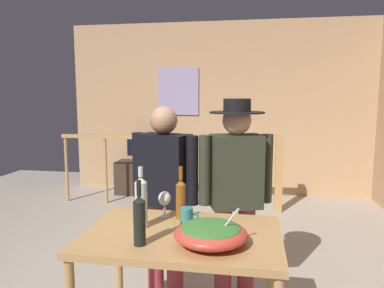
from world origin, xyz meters
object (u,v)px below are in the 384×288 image
object	(u,v)px
flat_screen_tv	(143,146)
person_standing_left	(164,188)
stair_railing	(202,161)
person_standing_right	(236,186)
wine_bottle_amber	(181,198)
wine_glass	(164,199)
tv_console	(145,178)
serving_table	(182,248)
mug_teal	(187,216)
salad_bowl	(211,233)
wine_bottle_dark	(139,219)
framed_picture	(178,91)
wine_bottle_clear	(141,201)

from	to	relation	value
flat_screen_tv	person_standing_left	size ratio (longest dim) A/B	0.35
stair_railing	person_standing_right	world-z (taller)	person_standing_right
wine_bottle_amber	person_standing_right	distance (m)	0.56
wine_glass	person_standing_right	world-z (taller)	person_standing_right
tv_console	wine_glass	distance (m)	3.59
serving_table	wine_glass	size ratio (longest dim) A/B	6.69
mug_teal	person_standing_left	size ratio (longest dim) A/B	0.07
serving_table	wine_bottle_amber	size ratio (longest dim) A/B	3.32
salad_bowl	wine_bottle_dark	distance (m)	0.38
framed_picture	flat_screen_tv	xyz separation A→B (m)	(-0.50, -0.32, -0.88)
stair_railing	flat_screen_tv	bearing A→B (deg)	151.30
stair_railing	wine_bottle_clear	xyz separation A→B (m)	(0.04, -2.95, 0.29)
stair_railing	flat_screen_tv	size ratio (longest dim) A/B	6.11
framed_picture	wine_bottle_dark	size ratio (longest dim) A/B	2.18
wine_bottle_dark	mug_teal	xyz separation A→B (m)	(0.19, 0.34, -0.09)
salad_bowl	mug_teal	size ratio (longest dim) A/B	3.49
wine_bottle_dark	wine_bottle_clear	bearing A→B (deg)	105.45
stair_railing	flat_screen_tv	distance (m)	1.18
wine_bottle_dark	wine_bottle_amber	xyz separation A→B (m)	(0.14, 0.44, -0.01)
wine_bottle_dark	wine_bottle_amber	size ratio (longest dim) A/B	1.03
salad_bowl	wine_bottle_amber	bearing A→B (deg)	122.75
framed_picture	salad_bowl	distance (m)	4.21
person_standing_right	framed_picture	bearing A→B (deg)	-88.89
framed_picture	stair_railing	size ratio (longest dim) A/B	0.24
serving_table	person_standing_right	bearing A→B (deg)	68.04
stair_railing	wine_glass	distance (m)	2.76
framed_picture	stair_railing	bearing A→B (deg)	-59.30
salad_bowl	wine_bottle_clear	world-z (taller)	wine_bottle_clear
mug_teal	wine_bottle_clear	bearing A→B (deg)	-160.47
framed_picture	flat_screen_tv	bearing A→B (deg)	-147.50
salad_bowl	person_standing_right	world-z (taller)	person_standing_right
salad_bowl	person_standing_right	xyz separation A→B (m)	(0.09, 0.81, 0.05)
wine_bottle_clear	mug_teal	xyz separation A→B (m)	(0.26, 0.09, -0.11)
framed_picture	wine_glass	size ratio (longest dim) A/B	4.52
serving_table	person_standing_right	distance (m)	0.76
flat_screen_tv	wine_bottle_amber	distance (m)	3.57
wine_glass	salad_bowl	bearing A→B (deg)	-47.95
wine_glass	wine_bottle_dark	xyz separation A→B (m)	(-0.02, -0.46, 0.02)
salad_bowl	wine_bottle_dark	world-z (taller)	wine_bottle_dark
stair_railing	person_standing_right	bearing A→B (deg)	-76.04
wine_bottle_dark	person_standing_left	world-z (taller)	person_standing_left
wine_bottle_amber	salad_bowl	bearing A→B (deg)	-57.25
framed_picture	serving_table	distance (m)	4.08
framed_picture	person_standing_right	size ratio (longest dim) A/B	0.49
tv_console	serving_table	bearing A→B (deg)	-69.63
person_standing_left	person_standing_right	world-z (taller)	person_standing_right
framed_picture	salad_bowl	size ratio (longest dim) A/B	1.95
framed_picture	wine_bottle_clear	xyz separation A→B (m)	(0.57, -3.84, -0.69)
stair_railing	tv_console	world-z (taller)	stair_railing
wine_bottle_amber	person_standing_right	world-z (taller)	person_standing_right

